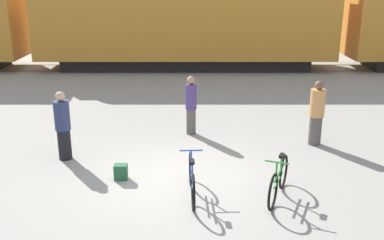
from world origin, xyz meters
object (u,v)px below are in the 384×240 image
Objects in this scene: freight_train at (183,6)px; person_in_navy at (61,126)px; bicycle_green at (276,180)px; person_in_purple at (189,105)px; bicycle_blue at (190,179)px; backpack at (119,172)px; person_in_tan at (314,113)px.

freight_train is 11.36m from person_in_navy.
bicycle_green is at bearing -81.22° from freight_train.
person_in_purple is 3.48m from person_in_navy.
person_in_purple is at bearing 114.58° from bicycle_green.
bicycle_blue is 1.73m from backpack.
person_in_purple is (-1.72, 3.75, 0.45)m from bicycle_green.
bicycle_green is at bearing -157.81° from person_in_purple.
freight_train is 23.52× the size of bicycle_blue.
person_in_navy reaches higher than person_in_purple.
freight_train is at bearing 84.10° from backpack.
bicycle_blue is at bearing -27.10° from backpack.
person_in_navy is at bearing 112.06° from person_in_tan.
bicycle_blue is at bearing 52.41° from person_in_navy.
bicycle_green is 3.34m from person_in_tan.
person_in_tan is 5.20m from backpack.
bicycle_blue is 4.32m from person_in_tan.
person_in_navy is 1.99m from backpack.
freight_train is 26.38× the size of bicycle_green.
bicycle_blue is (0.29, -12.76, -2.43)m from freight_train.
backpack is at bearing 165.22° from bicycle_green.
freight_train is at bearing 98.78° from bicycle_green.
bicycle_green is 5.14m from person_in_navy.
person_in_tan reaches higher than backpack.
person_in_purple is at bearing -88.32° from freight_train.
person_in_purple reaches higher than backpack.
person_in_navy is 4.87× the size of backpack.
bicycle_green is 4.15m from person_in_purple.
person_in_navy reaches higher than bicycle_blue.
freight_train reaches higher than backpack.
freight_train reaches higher than bicycle_green.
freight_train reaches higher than person_in_tan.
person_in_purple is 3.30m from person_in_tan.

